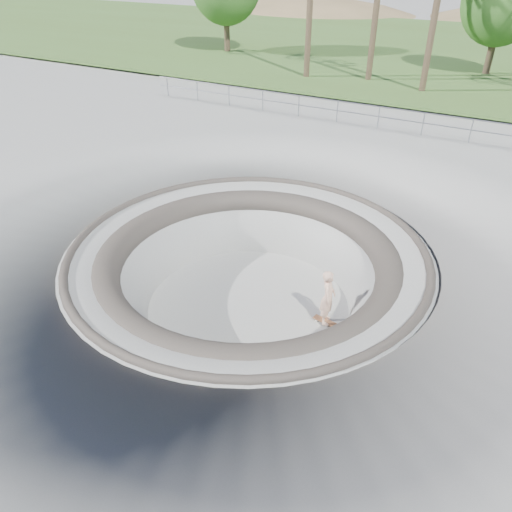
# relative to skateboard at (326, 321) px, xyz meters

# --- Properties ---
(ground) EXTENTS (180.00, 180.00, 0.00)m
(ground) POSITION_rel_skateboard_xyz_m (-2.41, -0.26, 1.84)
(ground) COLOR #A2A19C
(ground) RESTS_ON ground
(skate_bowl) EXTENTS (14.00, 14.00, 4.10)m
(skate_bowl) POSITION_rel_skateboard_xyz_m (-2.41, -0.26, 0.01)
(skate_bowl) COLOR #A2A19C
(skate_bowl) RESTS_ON ground
(grass_strip) EXTENTS (180.00, 36.00, 0.12)m
(grass_strip) POSITION_rel_skateboard_xyz_m (-2.41, 33.74, 2.06)
(grass_strip) COLOR #405E25
(grass_strip) RESTS_ON ground
(safety_railing) EXTENTS (25.00, 0.06, 1.03)m
(safety_railing) POSITION_rel_skateboard_xyz_m (-2.41, 11.74, 2.53)
(safety_railing) COLOR gray
(safety_railing) RESTS_ON ground
(skateboard) EXTENTS (0.79, 0.33, 0.08)m
(skateboard) POSITION_rel_skateboard_xyz_m (0.00, 0.00, 0.00)
(skateboard) COLOR #915C3A
(skateboard) RESTS_ON ground
(skater) EXTENTS (0.56, 0.70, 1.69)m
(skater) POSITION_rel_skateboard_xyz_m (0.00, 0.00, 0.86)
(skater) COLOR beige
(skater) RESTS_ON skateboard
(bushy_tree_mid) EXTENTS (4.85, 4.41, 6.99)m
(bushy_tree_mid) POSITION_rel_skateboard_xyz_m (0.37, 25.96, 6.34)
(bushy_tree_mid) COLOR brown
(bushy_tree_mid) RESTS_ON ground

